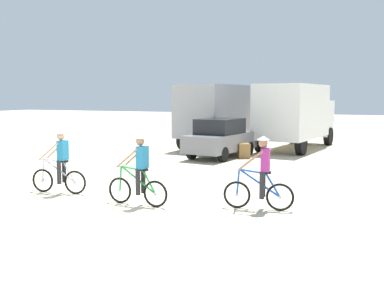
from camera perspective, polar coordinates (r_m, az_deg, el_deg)
name	(u,v)px	position (r m, az deg, el deg)	size (l,w,h in m)	color
ground_plane	(117,202)	(11.95, -9.56, -7.35)	(120.00, 120.00, 0.00)	beige
box_truck_grey_hauler	(221,113)	(24.50, 3.67, 4.03)	(2.98, 6.94, 3.35)	#9E9EA3
box_truck_white_box	(296,113)	(24.01, 13.12, 3.84)	(3.21, 6.99, 3.35)	white
sedan_parked	(221,138)	(20.30, 3.71, 0.79)	(2.33, 4.40, 1.76)	slate
cyclist_orange_shirt	(60,164)	(13.25, -16.47, -2.46)	(1.72, 0.53, 1.82)	black
cyclist_cowboy_hat	(139,173)	(11.38, -6.76, -3.64)	(1.73, 0.52, 1.82)	black
cyclist_near_camera	(261,176)	(11.00, 8.78, -4.00)	(1.72, 0.53, 1.82)	black
supply_crate	(243,151)	(20.17, 6.58, -0.85)	(0.50, 0.57, 0.66)	olive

